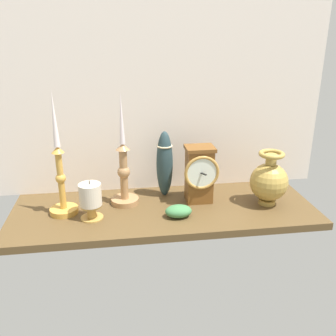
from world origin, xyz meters
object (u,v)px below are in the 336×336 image
Objects in this scene: mantel_clock at (199,174)px; pillar_candle_front at (91,199)px; candlestick_tall_center at (61,180)px; candlestick_tall_left at (124,174)px; brass_vase_bulbous at (269,181)px; tall_ceramic_vase at (165,164)px.

mantel_clock is 36.85cm from pillar_candle_front.
mantel_clock is 45.08cm from candlestick_tall_center.
candlestick_tall_center is at bearing -166.67° from candlestick_tall_left.
brass_vase_bulbous is (67.58, -2.60, -3.24)cm from candlestick_tall_center.
pillar_candle_front is at bearing -177.85° from brass_vase_bulbous.
candlestick_tall_left is 48.48cm from brass_vase_bulbous.
tall_ceramic_vase reaches higher than brass_vase_bulbous.
candlestick_tall_left reaches higher than tall_ceramic_vase.
tall_ceramic_vase is at bearing 160.59° from brass_vase_bulbous.
mantel_clock is at bearing 11.62° from pillar_candle_front.
mantel_clock is 25.37cm from candlestick_tall_left.
pillar_candle_front is at bearing -168.38° from mantel_clock.
candlestick_tall_center reaches higher than mantel_clock.
tall_ceramic_vase is at bearing 29.33° from pillar_candle_front.
brass_vase_bulbous is at bearing -19.41° from tall_ceramic_vase.
mantel_clock is 23.25cm from brass_vase_bulbous.
mantel_clock is 0.83× the size of tall_ceramic_vase.
tall_ceramic_vase is (34.02, 9.23, 0.28)cm from candlestick_tall_center.
candlestick_tall_center is 1.69× the size of tall_ceramic_vase.
brass_vase_bulbous is at bearing -2.20° from candlestick_tall_center.
tall_ceramic_vase is (-33.57, 11.83, 3.52)cm from brass_vase_bulbous.
candlestick_tall_left is (-25.28, 2.08, 0.37)cm from mantel_clock.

